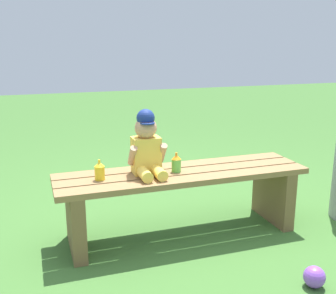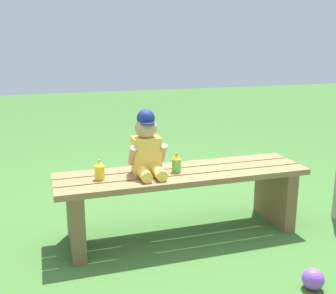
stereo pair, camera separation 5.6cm
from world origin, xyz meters
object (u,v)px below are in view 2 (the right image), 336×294
child_figure (147,146)px  sippy_cup_left (99,170)px  park_bench (183,191)px  toy_ball (313,279)px  sippy_cup_right (176,163)px

child_figure → sippy_cup_left: bearing=-176.9°
park_bench → child_figure: (-0.23, 0.02, 0.31)m
child_figure → toy_ball: 1.18m
child_figure → sippy_cup_right: child_figure is taller
park_bench → child_figure: 0.39m
child_figure → toy_ball: child_figure is taller
sippy_cup_left → sippy_cup_right: size_ratio=1.00×
sippy_cup_left → toy_ball: (0.96, -0.79, -0.43)m
toy_ball → sippy_cup_left: bearing=140.3°
toy_ball → park_bench: bearing=118.7°
sippy_cup_left → park_bench: bearing=-0.4°
park_bench → sippy_cup_left: size_ratio=12.95×
sippy_cup_right → toy_ball: bearing=-59.2°
park_bench → sippy_cup_right: size_ratio=12.95×
park_bench → toy_ball: size_ratio=14.14×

